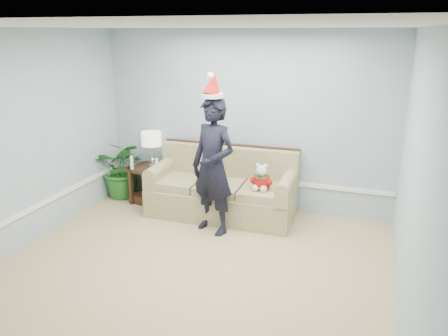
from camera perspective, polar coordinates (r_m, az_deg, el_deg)
The scene contains 10 objects.
room_shell at distance 4.38m, azimuth -6.73°, elevation -0.02°, with size 4.54×5.04×2.74m.
wainscot_trim at distance 6.19m, azimuth -11.55°, elevation -3.80°, with size 4.49×4.99×0.06m.
sofa at distance 6.56m, azimuth -0.16°, elevation -3.05°, with size 2.17×0.96×1.01m.
side_table at distance 7.15m, azimuth -9.56°, elevation -2.65°, with size 0.70×0.62×0.59m.
table_lamp at distance 6.98m, azimuth -9.46°, elevation 3.60°, with size 0.31×0.31×0.56m.
candle_pair at distance 6.86m, azimuth -10.40°, elevation 0.46°, with size 0.49×0.05×0.21m.
houseplant at distance 7.39m, azimuth -12.97°, elevation -0.02°, with size 0.89×0.77×0.99m, color #1F5E21.
man at distance 5.82m, azimuth -1.42°, elevation 0.17°, with size 0.68×0.44×1.86m, color black.
santa_hat at distance 5.61m, azimuth -1.44°, elevation 10.62°, with size 0.37×0.39×0.33m.
teddy_bear at distance 6.11m, azimuth 4.90°, elevation -1.60°, with size 0.24×0.27×0.38m.
Camera 1 is at (1.85, -3.75, 2.66)m, focal length 35.00 mm.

